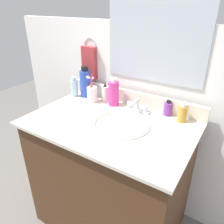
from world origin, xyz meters
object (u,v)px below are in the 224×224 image
hand_towel (89,63)px  bottle_soap_pink (114,93)px  bottle_oil_amber (182,113)px  bottle_lotion_white (105,93)px  bottle_gel_clear (74,88)px  bottle_cream_purple (168,109)px  faucet (137,107)px  cup_white_ceramic (92,94)px  bottle_shampoo_blue (85,83)px

hand_towel → bottle_soap_pink: 0.31m
bottle_oil_amber → bottle_lotion_white: size_ratio=0.88×
bottle_oil_amber → bottle_gel_clear: bearing=-176.8°
bottle_cream_purple → bottle_lotion_white: 0.43m
hand_towel → bottle_gel_clear: size_ratio=1.60×
faucet → cup_white_ceramic: size_ratio=0.84×
bottle_soap_pink → cup_white_ceramic: size_ratio=0.94×
bottle_lotion_white → cup_white_ceramic: 0.09m
bottle_shampoo_blue → bottle_gel_clear: size_ratio=1.56×
bottle_shampoo_blue → bottle_gel_clear: 0.09m
bottle_oil_amber → bottle_shampoo_blue: 0.68m
hand_towel → bottle_cream_purple: (0.60, -0.05, -0.18)m
hand_towel → bottle_cream_purple: size_ratio=2.32×
bottle_oil_amber → bottle_shampoo_blue: bearing=179.7°
faucet → bottle_shampoo_blue: bottle_shampoo_blue is taller
faucet → bottle_oil_amber: 0.27m
faucet → bottle_shampoo_blue: (-0.41, 0.02, 0.07)m
faucet → bottle_shampoo_blue: bearing=176.6°
faucet → bottle_oil_amber: (0.27, 0.02, 0.02)m
hand_towel → cup_white_ceramic: size_ratio=1.15×
hand_towel → bottle_gel_clear: (-0.05, -0.12, -0.16)m
faucet → cup_white_ceramic: (-0.32, -0.03, 0.03)m
bottle_oil_amber → bottle_lotion_white: 0.52m
hand_towel → bottle_gel_clear: 0.20m
bottle_cream_purple → cup_white_ceramic: cup_white_ceramic is taller
bottle_oil_amber → cup_white_ceramic: size_ratio=0.57×
bottle_gel_clear → hand_towel: bearing=67.5°
bottle_soap_pink → cup_white_ceramic: 0.15m
faucet → bottle_gel_clear: bearing=-177.6°
bottle_soap_pink → bottle_shampoo_blue: size_ratio=0.84×
bottle_soap_pink → cup_white_ceramic: (-0.15, -0.03, -0.03)m
hand_towel → cup_white_ceramic: (0.11, -0.13, -0.17)m
bottle_lotion_white → cup_white_ceramic: cup_white_ceramic is taller
cup_white_ceramic → hand_towel: bearing=131.6°
bottle_gel_clear → bottle_lotion_white: bearing=12.3°
cup_white_ceramic → bottle_lotion_white: bearing=40.7°
bottle_cream_purple → bottle_lotion_white: bearing=-176.8°
hand_towel → bottle_lotion_white: size_ratio=1.76×
bottle_oil_amber → bottle_gel_clear: size_ratio=0.80×
bottle_oil_amber → cup_white_ceramic: (-0.59, -0.05, 0.00)m
bottle_shampoo_blue → bottle_lotion_white: bottle_shampoo_blue is taller
bottle_oil_amber → bottle_cream_purple: size_ratio=1.16×
bottle_cream_purple → bottle_lotion_white: size_ratio=0.76×
bottle_cream_purple → bottle_soap_pink: bearing=-172.1°
hand_towel → bottle_oil_amber: hand_towel is taller
bottle_cream_purple → bottle_shampoo_blue: (-0.59, -0.03, 0.06)m
faucet → bottle_gel_clear: 0.48m
hand_towel → bottle_cream_purple: 0.63m
hand_towel → bottle_soap_pink: hand_towel is taller
bottle_oil_amber → cup_white_ceramic: bearing=-175.3°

